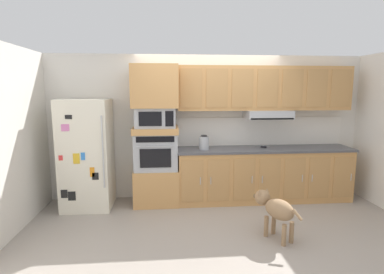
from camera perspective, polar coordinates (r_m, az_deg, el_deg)
name	(u,v)px	position (r m, az deg, el deg)	size (l,w,h in m)	color
ground_plane	(217,219)	(4.74, 4.66, -14.93)	(9.60, 9.60, 0.00)	#9E9389
back_kitchen_wall	(207,127)	(5.48, 2.88, 1.91)	(6.20, 0.12, 2.50)	silver
side_panel_left	(13,139)	(4.79, -30.32, -0.29)	(0.12, 7.10, 2.50)	silver
refrigerator	(87,154)	(5.22, -18.99, -3.03)	(0.76, 0.73, 1.76)	silver
oven_base_cabinet	(157,186)	(5.28, -6.61, -8.97)	(0.74, 0.62, 0.60)	tan
built_in_oven	(156,151)	(5.13, -6.73, -2.58)	(0.70, 0.62, 0.60)	#A8AAAF
appliance_mid_shelf	(156,130)	(5.07, -6.80, 1.30)	(0.74, 0.62, 0.10)	tan
microwave	(155,117)	(5.05, -6.84, 3.66)	(0.64, 0.54, 0.32)	#A8AAAF
appliance_upper_cabinet	(155,86)	(5.03, -6.94, 9.35)	(0.74, 0.62, 0.68)	tan
lower_cabinet_run	(264,175)	(5.50, 13.20, -6.90)	(2.97, 0.63, 0.88)	tan
countertop_slab	(265,149)	(5.40, 13.36, -2.18)	(3.01, 0.64, 0.04)	#4C4C51
backsplash_panel	(260,131)	(5.63, 12.54, 1.07)	(3.01, 0.02, 0.50)	silver
upper_cabinet_with_hood	(265,90)	(5.42, 13.37, 8.52)	(2.97, 0.48, 0.88)	tan
screwdriver	(264,147)	(5.41, 13.23, -1.79)	(0.17, 0.17, 0.03)	black
electric_kettle	(204,143)	(5.09, 2.25, -1.07)	(0.17, 0.17, 0.24)	#A8AAAF
dog	(275,208)	(4.18, 15.24, -12.66)	(0.46, 0.74, 0.59)	#997551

